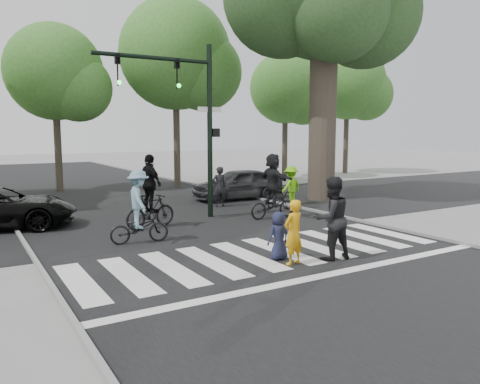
{
  "coord_description": "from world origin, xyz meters",
  "views": [
    {
      "loc": [
        -6.46,
        -8.48,
        3.03
      ],
      "look_at": [
        0.5,
        3.0,
        1.3
      ],
      "focal_mm": 35.0,
      "sensor_mm": 36.0,
      "label": 1
    }
  ],
  "objects_px": {
    "pedestrian_adult": "(331,218)",
    "cyclist_left": "(139,212)",
    "pedestrian_woman": "(293,232)",
    "pedestrian_child": "(279,236)",
    "cyclist_right": "(273,190)",
    "traffic_signal": "(187,106)",
    "cyclist_mid": "(150,198)",
    "car_grey": "(238,184)"
  },
  "relations": [
    {
      "from": "pedestrian_woman",
      "to": "cyclist_left",
      "type": "distance_m",
      "value": 4.49
    },
    {
      "from": "cyclist_mid",
      "to": "car_grey",
      "type": "xyz_separation_m",
      "value": [
        5.61,
        3.98,
        -0.26
      ]
    },
    {
      "from": "traffic_signal",
      "to": "pedestrian_adult",
      "type": "height_order",
      "value": "traffic_signal"
    },
    {
      "from": "cyclist_left",
      "to": "cyclist_right",
      "type": "distance_m",
      "value": 5.39
    },
    {
      "from": "cyclist_left",
      "to": "car_grey",
      "type": "bearing_deg",
      "value": 41.14
    },
    {
      "from": "traffic_signal",
      "to": "pedestrian_child",
      "type": "relative_size",
      "value": 5.18
    },
    {
      "from": "pedestrian_woman",
      "to": "cyclist_right",
      "type": "relative_size",
      "value": 0.66
    },
    {
      "from": "pedestrian_adult",
      "to": "cyclist_left",
      "type": "bearing_deg",
      "value": -43.65
    },
    {
      "from": "cyclist_mid",
      "to": "car_grey",
      "type": "distance_m",
      "value": 6.89
    },
    {
      "from": "cyclist_left",
      "to": "cyclist_right",
      "type": "bearing_deg",
      "value": 12.26
    },
    {
      "from": "traffic_signal",
      "to": "pedestrian_child",
      "type": "xyz_separation_m",
      "value": [
        -0.38,
        -5.85,
        -3.32
      ]
    },
    {
      "from": "pedestrian_child",
      "to": "cyclist_left",
      "type": "height_order",
      "value": "cyclist_left"
    },
    {
      "from": "pedestrian_woman",
      "to": "cyclist_right",
      "type": "xyz_separation_m",
      "value": [
        2.94,
        4.98,
        0.27
      ]
    },
    {
      "from": "pedestrian_child",
      "to": "traffic_signal",
      "type": "bearing_deg",
      "value": -95.36
    },
    {
      "from": "cyclist_right",
      "to": "traffic_signal",
      "type": "bearing_deg",
      "value": 152.07
    },
    {
      "from": "traffic_signal",
      "to": "car_grey",
      "type": "relative_size",
      "value": 1.46
    },
    {
      "from": "pedestrian_woman",
      "to": "cyclist_mid",
      "type": "height_order",
      "value": "cyclist_mid"
    },
    {
      "from": "pedestrian_adult",
      "to": "cyclist_right",
      "type": "relative_size",
      "value": 0.87
    },
    {
      "from": "pedestrian_child",
      "to": "cyclist_mid",
      "type": "xyz_separation_m",
      "value": [
        -1.29,
        5.12,
        0.38
      ]
    },
    {
      "from": "pedestrian_woman",
      "to": "pedestrian_child",
      "type": "relative_size",
      "value": 1.3
    },
    {
      "from": "cyclist_mid",
      "to": "car_grey",
      "type": "relative_size",
      "value": 0.57
    },
    {
      "from": "pedestrian_adult",
      "to": "car_grey",
      "type": "relative_size",
      "value": 0.48
    },
    {
      "from": "pedestrian_woman",
      "to": "pedestrian_adult",
      "type": "distance_m",
      "value": 1.08
    },
    {
      "from": "cyclist_mid",
      "to": "pedestrian_child",
      "type": "bearing_deg",
      "value": -75.9
    },
    {
      "from": "pedestrian_child",
      "to": "cyclist_right",
      "type": "bearing_deg",
      "value": -125.32
    },
    {
      "from": "pedestrian_adult",
      "to": "cyclist_mid",
      "type": "height_order",
      "value": "cyclist_mid"
    },
    {
      "from": "car_grey",
      "to": "pedestrian_woman",
      "type": "bearing_deg",
      "value": -20.73
    },
    {
      "from": "traffic_signal",
      "to": "cyclist_right",
      "type": "height_order",
      "value": "traffic_signal"
    },
    {
      "from": "traffic_signal",
      "to": "cyclist_mid",
      "type": "bearing_deg",
      "value": -156.49
    },
    {
      "from": "cyclist_left",
      "to": "car_grey",
      "type": "distance_m",
      "value": 8.78
    },
    {
      "from": "car_grey",
      "to": "pedestrian_child",
      "type": "bearing_deg",
      "value": -22.11
    },
    {
      "from": "cyclist_right",
      "to": "cyclist_mid",
      "type": "bearing_deg",
      "value": 171.32
    },
    {
      "from": "cyclist_left",
      "to": "cyclist_mid",
      "type": "bearing_deg",
      "value": 61.0
    },
    {
      "from": "pedestrian_woman",
      "to": "cyclist_right",
      "type": "bearing_deg",
      "value": -132.81
    },
    {
      "from": "pedestrian_child",
      "to": "car_grey",
      "type": "distance_m",
      "value": 10.08
    },
    {
      "from": "traffic_signal",
      "to": "cyclist_left",
      "type": "bearing_deg",
      "value": -136.58
    },
    {
      "from": "pedestrian_woman",
      "to": "pedestrian_adult",
      "type": "bearing_deg",
      "value": 161.73
    },
    {
      "from": "pedestrian_child",
      "to": "cyclist_left",
      "type": "relative_size",
      "value": 0.57
    },
    {
      "from": "cyclist_left",
      "to": "cyclist_right",
      "type": "xyz_separation_m",
      "value": [
        5.26,
        1.14,
        0.15
      ]
    },
    {
      "from": "car_grey",
      "to": "cyclist_right",
      "type": "bearing_deg",
      "value": -12.89
    },
    {
      "from": "pedestrian_adult",
      "to": "cyclist_left",
      "type": "height_order",
      "value": "cyclist_left"
    },
    {
      "from": "pedestrian_woman",
      "to": "cyclist_right",
      "type": "height_order",
      "value": "cyclist_right"
    }
  ]
}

